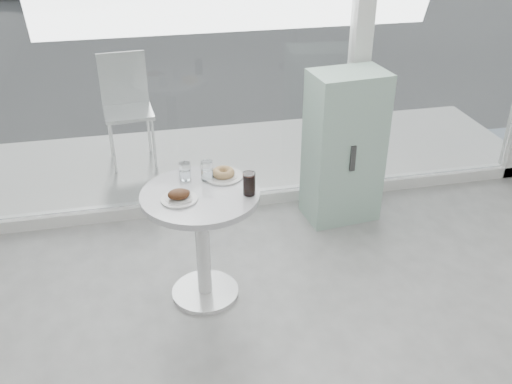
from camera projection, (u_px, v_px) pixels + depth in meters
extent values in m
cube|color=white|center=(246.00, 198.00, 4.79)|extent=(5.00, 0.12, 0.10)
cube|color=white|center=(363.00, 17.00, 4.24)|extent=(0.14, 0.14, 3.00)
cube|color=white|center=(136.00, 43.00, 3.98)|extent=(3.21, 0.02, 2.60)
cube|color=white|center=(455.00, 25.00, 4.44)|extent=(1.41, 0.02, 2.60)
cylinder|color=white|center=(205.00, 292.00, 3.78)|extent=(0.44, 0.44, 0.03)
cylinder|color=white|center=(203.00, 248.00, 3.60)|extent=(0.09, 0.09, 0.70)
cylinder|color=silver|center=(200.00, 196.00, 3.42)|extent=(0.72, 0.72, 0.04)
cube|color=silver|center=(230.00, 160.00, 5.48)|extent=(5.60, 1.60, 0.05)
cube|color=#99C3AD|center=(344.00, 148.00, 4.37)|extent=(0.59, 0.43, 1.20)
cube|color=#333333|center=(353.00, 159.00, 4.20)|extent=(0.04, 0.02, 0.20)
cylinder|color=white|center=(113.00, 148.00, 5.08)|extent=(0.03, 0.03, 0.48)
cylinder|color=white|center=(154.00, 143.00, 5.17)|extent=(0.03, 0.03, 0.48)
cylinder|color=white|center=(110.00, 133.00, 5.39)|extent=(0.03, 0.03, 0.48)
cylinder|color=white|center=(148.00, 128.00, 5.48)|extent=(0.03, 0.03, 0.48)
cube|color=white|center=(128.00, 112.00, 5.16)|extent=(0.46, 0.46, 0.03)
cube|color=white|center=(123.00, 78.00, 5.20)|extent=(0.43, 0.06, 0.48)
cylinder|color=silver|center=(179.00, 199.00, 3.33)|extent=(0.22, 0.22, 0.01)
cube|color=silver|center=(183.00, 198.00, 3.32)|extent=(0.11, 0.10, 0.00)
ellipsoid|color=#341E0E|center=(179.00, 194.00, 3.31)|extent=(0.13, 0.11, 0.06)
ellipsoid|color=#341E0E|center=(184.00, 193.00, 3.34)|extent=(0.07, 0.06, 0.04)
cylinder|color=silver|center=(224.00, 176.00, 3.58)|extent=(0.24, 0.24, 0.01)
torus|color=#B08450|center=(223.00, 173.00, 3.57)|extent=(0.14, 0.14, 0.05)
cylinder|color=white|center=(185.00, 171.00, 3.52)|extent=(0.07, 0.07, 0.12)
cylinder|color=white|center=(185.00, 175.00, 3.54)|extent=(0.06, 0.06, 0.06)
cylinder|color=white|center=(207.00, 171.00, 3.52)|extent=(0.08, 0.08, 0.12)
cylinder|color=white|center=(207.00, 174.00, 3.54)|extent=(0.06, 0.06, 0.07)
cylinder|color=white|center=(249.00, 184.00, 3.36)|extent=(0.08, 0.08, 0.14)
cylinder|color=black|center=(249.00, 184.00, 3.36)|extent=(0.06, 0.06, 0.13)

